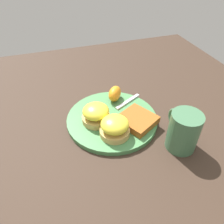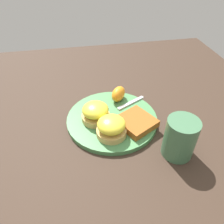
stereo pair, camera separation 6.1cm
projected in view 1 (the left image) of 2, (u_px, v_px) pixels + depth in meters
ground_plane at (112, 121)px, 0.64m from camera, size 1.10×1.10×0.00m
plate at (112, 119)px, 0.63m from camera, size 0.26×0.26×0.01m
sandwich_benedict_left at (96, 114)px, 0.60m from camera, size 0.08×0.08×0.05m
sandwich_benedict_right at (115, 127)px, 0.56m from camera, size 0.08×0.08×0.05m
hashbrown_patty at (137, 120)px, 0.60m from camera, size 0.12×0.12×0.02m
orange_wedge at (115, 94)px, 0.68m from camera, size 0.07×0.06×0.04m
fork at (115, 110)px, 0.65m from camera, size 0.10×0.18×0.00m
cup at (183, 131)px, 0.53m from camera, size 0.11×0.08×0.10m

